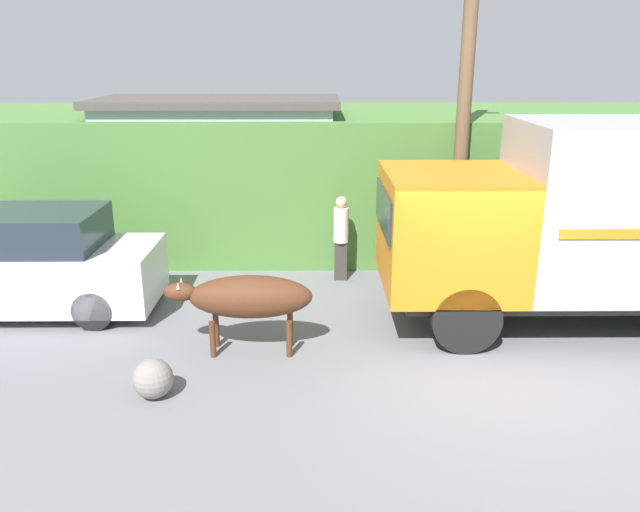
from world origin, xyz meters
TOP-DOWN VIEW (x-y plane):
  - ground_plane at (0.00, 0.00)m, footprint 60.00×60.00m
  - hillside_embankment at (0.00, 6.89)m, footprint 32.00×5.41m
  - building_backdrop at (-4.44, 5.72)m, footprint 5.21×2.70m
  - cargo_truck at (2.45, 1.47)m, footprint 7.02×2.35m
  - brown_cow at (-3.35, 0.49)m, footprint 2.19×0.64m
  - parked_suv at (-7.35, 2.09)m, footprint 4.54×1.76m
  - pedestrian_on_hill at (-1.84, 3.66)m, footprint 0.31×0.31m
  - utility_pole at (0.47, 3.94)m, footprint 0.90×0.27m
  - roadside_rock at (-4.48, -0.82)m, footprint 0.53×0.53m

SIDE VIEW (x-z plane):
  - ground_plane at x=0.00m, z-range 0.00..0.00m
  - roadside_rock at x=-4.48m, z-range 0.00..0.53m
  - parked_suv at x=-7.35m, z-range -0.04..1.76m
  - brown_cow at x=-3.35m, z-range 0.27..1.48m
  - pedestrian_on_hill at x=-1.84m, z-range 0.10..1.79m
  - hillside_embankment at x=0.00m, z-range 0.00..3.02m
  - building_backdrop at x=-4.44m, z-range 0.01..3.42m
  - cargo_truck at x=2.45m, z-range 0.16..3.49m
  - utility_pole at x=0.47m, z-range 0.10..6.92m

